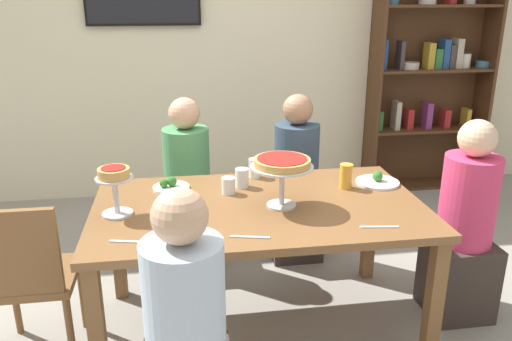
# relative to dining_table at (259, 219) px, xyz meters

# --- Properties ---
(ground_plane) EXTENTS (12.00, 12.00, 0.00)m
(ground_plane) POSITION_rel_dining_table_xyz_m (0.00, 0.00, -0.66)
(ground_plane) COLOR gray
(rear_partition) EXTENTS (8.00, 0.12, 2.80)m
(rear_partition) POSITION_rel_dining_table_xyz_m (0.00, 2.20, 0.74)
(rear_partition) COLOR beige
(rear_partition) RESTS_ON ground_plane
(dining_table) EXTENTS (1.69, 0.99, 0.74)m
(dining_table) POSITION_rel_dining_table_xyz_m (0.00, 0.00, 0.00)
(dining_table) COLOR brown
(dining_table) RESTS_ON ground_plane
(bookshelf) EXTENTS (1.10, 0.30, 2.21)m
(bookshelf) POSITION_rel_dining_table_xyz_m (1.89, 2.02, 0.46)
(bookshelf) COLOR #4C2D19
(bookshelf) RESTS_ON ground_plane
(diner_far_right) EXTENTS (0.34, 0.34, 1.15)m
(diner_far_right) POSITION_rel_dining_table_xyz_m (0.38, 0.80, -0.17)
(diner_far_right) COLOR #382D28
(diner_far_right) RESTS_ON ground_plane
(diner_head_east) EXTENTS (0.34, 0.34, 1.15)m
(diner_head_east) POSITION_rel_dining_table_xyz_m (1.15, -0.02, -0.17)
(diner_head_east) COLOR #382D28
(diner_head_east) RESTS_ON ground_plane
(diner_far_left) EXTENTS (0.34, 0.34, 1.15)m
(diner_far_left) POSITION_rel_dining_table_xyz_m (-0.35, 0.80, -0.17)
(diner_far_left) COLOR #382D28
(diner_far_left) RESTS_ON ground_plane
(chair_head_west) EXTENTS (0.40, 0.40, 0.87)m
(chair_head_west) POSITION_rel_dining_table_xyz_m (-1.13, -0.10, -0.17)
(chair_head_west) COLOR brown
(chair_head_west) RESTS_ON ground_plane
(deep_dish_pizza_stand) EXTENTS (0.31, 0.31, 0.26)m
(deep_dish_pizza_stand) POSITION_rel_dining_table_xyz_m (0.11, -0.04, 0.30)
(deep_dish_pizza_stand) COLOR silver
(deep_dish_pizza_stand) RESTS_ON dining_table
(personal_pizza_stand) EXTENTS (0.18, 0.18, 0.24)m
(personal_pizza_stand) POSITION_rel_dining_table_xyz_m (-0.70, -0.02, 0.26)
(personal_pizza_stand) COLOR silver
(personal_pizza_stand) RESTS_ON dining_table
(salad_plate_near_diner) EXTENTS (0.23, 0.23, 0.07)m
(salad_plate_near_diner) POSITION_rel_dining_table_xyz_m (-0.42, -0.04, 0.10)
(salad_plate_near_diner) COLOR white
(salad_plate_near_diner) RESTS_ON dining_table
(salad_plate_far_diner) EXTENTS (0.20, 0.20, 0.07)m
(salad_plate_far_diner) POSITION_rel_dining_table_xyz_m (-0.45, 0.29, 0.10)
(salad_plate_far_diner) COLOR white
(salad_plate_far_diner) RESTS_ON dining_table
(salad_plate_spare) EXTENTS (0.25, 0.25, 0.07)m
(salad_plate_spare) POSITION_rel_dining_table_xyz_m (0.72, 0.21, 0.10)
(salad_plate_spare) COLOR white
(salad_plate_spare) RESTS_ON dining_table
(beer_glass_amber_tall) EXTENTS (0.07, 0.07, 0.14)m
(beer_glass_amber_tall) POSITION_rel_dining_table_xyz_m (0.51, 0.16, 0.15)
(beer_glass_amber_tall) COLOR gold
(beer_glass_amber_tall) RESTS_ON dining_table
(water_glass_clear_near) EXTENTS (0.07, 0.07, 0.11)m
(water_glass_clear_near) POSITION_rel_dining_table_xyz_m (0.04, 0.41, 0.14)
(water_glass_clear_near) COLOR white
(water_glass_clear_near) RESTS_ON dining_table
(water_glass_clear_far) EXTENTS (0.07, 0.07, 0.11)m
(water_glass_clear_far) POSITION_rel_dining_table_xyz_m (-0.05, 0.26, 0.14)
(water_glass_clear_far) COLOR white
(water_glass_clear_far) RESTS_ON dining_table
(water_glass_clear_spare) EXTENTS (0.07, 0.07, 0.09)m
(water_glass_clear_spare) POSITION_rel_dining_table_xyz_m (-0.14, 0.18, 0.13)
(water_glass_clear_spare) COLOR white
(water_glass_clear_spare) RESTS_ON dining_table
(cutlery_fork_near) EXTENTS (0.18, 0.06, 0.00)m
(cutlery_fork_near) POSITION_rel_dining_table_xyz_m (-0.10, -0.37, 0.09)
(cutlery_fork_near) COLOR silver
(cutlery_fork_near) RESTS_ON dining_table
(cutlery_knife_near) EXTENTS (0.18, 0.04, 0.00)m
(cutlery_knife_near) POSITION_rel_dining_table_xyz_m (0.51, -0.35, 0.09)
(cutlery_knife_near) COLOR silver
(cutlery_knife_near) RESTS_ON dining_table
(cutlery_fork_far) EXTENTS (0.18, 0.02, 0.00)m
(cutlery_fork_far) POSITION_rel_dining_table_xyz_m (0.22, 0.39, 0.09)
(cutlery_fork_far) COLOR silver
(cutlery_fork_far) RESTS_ON dining_table
(cutlery_knife_far) EXTENTS (0.18, 0.06, 0.00)m
(cutlery_knife_far) POSITION_rel_dining_table_xyz_m (-0.62, -0.33, 0.09)
(cutlery_knife_far) COLOR silver
(cutlery_knife_far) RESTS_ON dining_table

